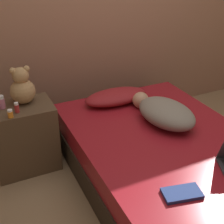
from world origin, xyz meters
name	(u,v)px	position (x,y,z in m)	size (l,w,h in m)	color
ground_plane	(160,176)	(0.00, 0.00, 0.00)	(12.00, 12.00, 0.00)	#937551
bed	(162,157)	(0.00, 0.00, 0.21)	(1.35, 1.87, 0.42)	#2D2319
nightstand	(24,137)	(-1.00, 0.64, 0.30)	(0.53, 0.38, 0.60)	brown
pillow	(116,97)	(-0.09, 0.69, 0.49)	(0.62, 0.30, 0.13)	maroon
person_lying	(164,112)	(0.12, 0.19, 0.52)	(0.45, 0.73, 0.19)	gray
teddy_bear	(22,87)	(-0.95, 0.70, 0.74)	(0.21, 0.21, 0.32)	tan
bottle_red	(17,108)	(-1.03, 0.55, 0.64)	(0.04, 0.04, 0.09)	#B72D2D
bottle_orange	(10,114)	(-1.09, 0.48, 0.64)	(0.04, 0.04, 0.07)	orange
bottle_pink	(1,102)	(-1.13, 0.67, 0.66)	(0.05, 0.05, 0.11)	pink
book	(182,193)	(-0.28, -0.62, 0.43)	(0.26, 0.18, 0.02)	navy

